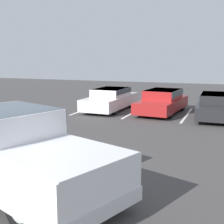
# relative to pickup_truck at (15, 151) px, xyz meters

# --- Properties ---
(ground_plane) EXTENTS (60.00, 60.00, 0.00)m
(ground_plane) POSITION_rel_pickup_truck_xyz_m (-0.45, 0.31, -0.89)
(ground_plane) COLOR #423F3F
(stall_stripe_a) EXTENTS (0.12, 4.24, 0.01)m
(stall_stripe_a) POSITION_rel_pickup_truck_xyz_m (-3.16, 10.50, -0.89)
(stall_stripe_a) COLOR white
(stall_stripe_a) RESTS_ON ground_plane
(stall_stripe_b) EXTENTS (0.12, 4.24, 0.01)m
(stall_stripe_b) POSITION_rel_pickup_truck_xyz_m (-0.38, 10.50, -0.89)
(stall_stripe_b) COLOR white
(stall_stripe_b) RESTS_ON ground_plane
(stall_stripe_c) EXTENTS (0.12, 4.24, 0.01)m
(stall_stripe_c) POSITION_rel_pickup_truck_xyz_m (2.40, 10.50, -0.89)
(stall_stripe_c) COLOR white
(stall_stripe_c) RESTS_ON ground_plane
(pickup_truck) EXTENTS (5.82, 3.82, 1.78)m
(pickup_truck) POSITION_rel_pickup_truck_xyz_m (0.00, 0.00, 0.00)
(pickup_truck) COLOR silver
(pickup_truck) RESTS_ON ground_plane
(parked_sedan_a) EXTENTS (1.87, 4.55, 1.20)m
(parked_sedan_a) POSITION_rel_pickup_truck_xyz_m (-1.82, 10.70, -0.25)
(parked_sedan_a) COLOR silver
(parked_sedan_a) RESTS_ON ground_plane
(parked_sedan_b) EXTENTS (2.16, 4.46, 1.23)m
(parked_sedan_b) POSITION_rel_pickup_truck_xyz_m (1.09, 10.74, -0.23)
(parked_sedan_b) COLOR maroon
(parked_sedan_b) RESTS_ON ground_plane
(parked_sedan_c) EXTENTS (1.92, 4.54, 1.16)m
(parked_sedan_c) POSITION_rel_pickup_truck_xyz_m (3.90, 10.41, -0.27)
(parked_sedan_c) COLOR #232326
(parked_sedan_c) RESTS_ON ground_plane
(wheel_stop_curb) EXTENTS (1.93, 0.20, 0.14)m
(wheel_stop_curb) POSITION_rel_pickup_truck_xyz_m (0.36, 12.93, -0.82)
(wheel_stop_curb) COLOR #B7B2A8
(wheel_stop_curb) RESTS_ON ground_plane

